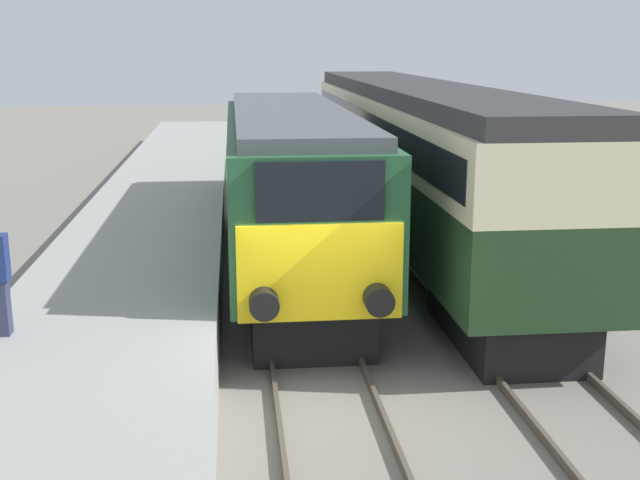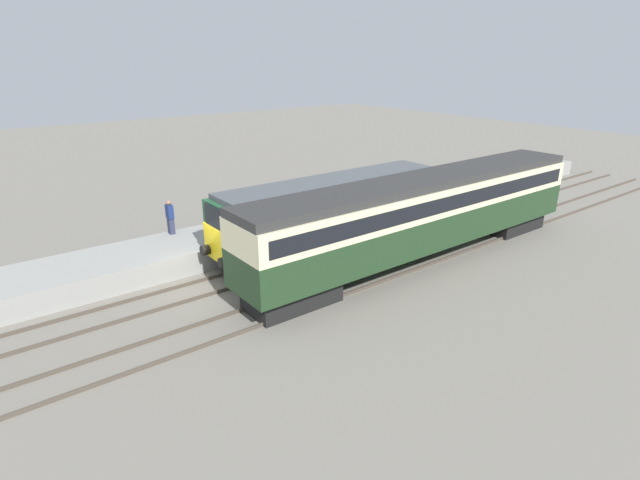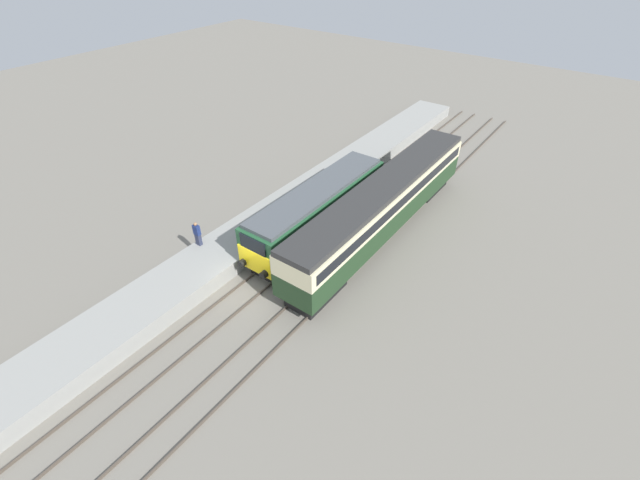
{
  "view_description": "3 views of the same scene",
  "coord_description": "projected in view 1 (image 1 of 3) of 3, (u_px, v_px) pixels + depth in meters",
  "views": [
    {
      "loc": [
        -1.24,
        -10.83,
        5.03
      ],
      "look_at": [
        0.0,
        0.6,
        2.23
      ],
      "focal_mm": 45.0,
      "sensor_mm": 36.0,
      "label": 1
    },
    {
      "loc": [
        17.93,
        -7.85,
        9.23
      ],
      "look_at": [
        1.7,
        4.6,
        1.6
      ],
      "focal_mm": 28.0,
      "sensor_mm": 36.0,
      "label": 2
    },
    {
      "loc": [
        14.14,
        -12.39,
        17.57
      ],
      "look_at": [
        1.7,
        4.6,
        1.6
      ],
      "focal_mm": 24.0,
      "sensor_mm": 36.0,
      "label": 3
    }
  ],
  "objects": [
    {
      "name": "ground_plane",
      "position": [
        324.0,
        397.0,
        11.78
      ],
      "size": [
        120.0,
        120.0,
        0.0
      ],
      "primitive_type": "plane",
      "color": "slate"
    },
    {
      "name": "platform_left",
      "position": [
        149.0,
        240.0,
        19.04
      ],
      "size": [
        3.5,
        50.0,
        1.03
      ],
      "color": "gray",
      "rests_on": "ground_plane"
    },
    {
      "name": "rails_near_track",
      "position": [
        297.0,
        291.0,
        16.59
      ],
      "size": [
        1.51,
        60.0,
        0.14
      ],
      "color": "#4C4238",
      "rests_on": "ground_plane"
    },
    {
      "name": "rails_far_track",
      "position": [
        457.0,
        286.0,
        16.95
      ],
      "size": [
        1.5,
        60.0,
        0.14
      ],
      "color": "#4C4238",
      "rests_on": "ground_plane"
    },
    {
      "name": "locomotive",
      "position": [
        290.0,
        183.0,
        17.76
      ],
      "size": [
        2.7,
        12.68,
        3.7
      ],
      "color": "black",
      "rests_on": "ground_plane"
    },
    {
      "name": "passenger_carriage",
      "position": [
        415.0,
        147.0,
        20.58
      ],
      "size": [
        2.75,
        19.23,
        4.09
      ],
      "color": "black",
      "rests_on": "ground_plane"
    }
  ]
}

